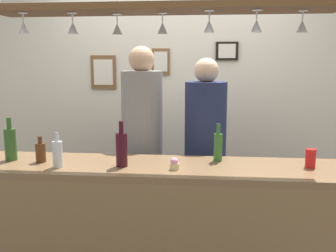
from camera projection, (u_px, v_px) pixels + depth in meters
back_wall at (177, 97)px, 3.83m from camera, size 4.40×0.06×2.60m
bar_counter at (159, 219)px, 2.36m from camera, size 2.70×0.55×0.98m
overhead_glass_rack at (162, 9)px, 2.34m from camera, size 2.20×0.36×0.04m
hanging_wineglass_far_left at (24, 27)px, 2.38m from camera, size 0.07×0.07×0.13m
hanging_wineglass_left at (73, 27)px, 2.38m from camera, size 0.07×0.07×0.13m
hanging_wineglass_center_left at (117, 28)px, 2.44m from camera, size 0.07×0.07×0.13m
hanging_wineglass_center at (163, 27)px, 2.39m from camera, size 0.07×0.07×0.13m
hanging_wineglass_center_right at (209, 26)px, 2.27m from camera, size 0.07×0.07×0.13m
hanging_wineglass_right at (256, 25)px, 2.25m from camera, size 0.07×0.07×0.13m
hanging_wineglass_far_right at (302, 26)px, 2.27m from camera, size 0.07×0.07×0.13m
person_left_grey_shirt at (142, 132)px, 3.09m from camera, size 0.34×0.34×1.78m
person_middle_navy_shirt at (205, 140)px, 3.05m from camera, size 0.34×0.34×1.69m
bottle_soda_clear at (58, 153)px, 2.40m from camera, size 0.06×0.06×0.23m
bottle_champagne_green at (10, 143)px, 2.57m from camera, size 0.08×0.08×0.30m
bottle_wine_dark_red at (122, 149)px, 2.41m from camera, size 0.08×0.08×0.30m
bottle_beer_green_import at (218, 146)px, 2.55m from camera, size 0.06×0.06×0.26m
bottle_beer_brown_stubby at (41, 152)px, 2.53m from camera, size 0.07×0.07×0.18m
drink_can at (311, 158)px, 2.39m from camera, size 0.07×0.07×0.12m
cupcake at (174, 164)px, 2.35m from camera, size 0.06×0.06×0.08m
picture_frame_crest at (161, 62)px, 3.74m from camera, size 0.18×0.02×0.26m
picture_frame_upper_small at (227, 51)px, 3.66m from camera, size 0.22×0.02×0.18m
picture_frame_caricature at (103, 72)px, 3.82m from camera, size 0.26×0.02×0.34m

